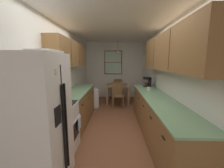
{
  "coord_description": "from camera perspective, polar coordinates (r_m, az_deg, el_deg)",
  "views": [
    {
      "loc": [
        0.07,
        -2.82,
        1.69
      ],
      "look_at": [
        -0.05,
        1.32,
        1.0
      ],
      "focal_mm": 22.11,
      "sensor_mm": 36.0,
      "label": 1
    }
  ],
  "objects": [
    {
      "name": "coffee_maker",
      "position": [
        4.42,
        14.69,
        0.91
      ],
      "size": [
        0.22,
        0.18,
        0.3
      ],
      "color": "black",
      "rests_on": "counter_right"
    },
    {
      "name": "wall_back",
      "position": [
        6.48,
        1.04,
        5.76
      ],
      "size": [
        4.4,
        0.1,
        2.55
      ],
      "primitive_type": "cube",
      "color": "white",
      "rests_on": "ground"
    },
    {
      "name": "table_serving_bowl",
      "position": [
        5.71,
        3.19,
        0.08
      ],
      "size": [
        0.18,
        0.18,
        0.06
      ],
      "primitive_type": "cylinder",
      "color": "silver",
      "rests_on": "dining_table"
    },
    {
      "name": "back_window",
      "position": [
        6.4,
        0.48,
        8.88
      ],
      "size": [
        0.81,
        0.05,
        1.07
      ],
      "color": "brown"
    },
    {
      "name": "upper_cabinets_right",
      "position": [
        3.13,
        22.21,
        12.21
      ],
      "size": [
        0.33,
        2.97,
        0.75
      ],
      "color": "brown"
    },
    {
      "name": "dining_chair_near",
      "position": [
        5.1,
        2.32,
        -4.06
      ],
      "size": [
        0.44,
        0.44,
        0.9
      ],
      "color": "brown",
      "rests_on": "ground"
    },
    {
      "name": "counter_left",
      "position": [
        4.01,
        -14.06,
        -8.82
      ],
      "size": [
        0.64,
        2.0,
        0.9
      ],
      "color": "brown",
      "rests_on": "ground"
    },
    {
      "name": "stove_range",
      "position": [
        2.85,
        -21.39,
        -16.54
      ],
      "size": [
        0.66,
        0.64,
        1.1
      ],
      "color": "white",
      "rests_on": "ground"
    },
    {
      "name": "ceiling_slab",
      "position": [
        3.92,
        0.65,
        22.72
      ],
      "size": [
        4.4,
        9.0,
        0.08
      ],
      "primitive_type": "cube",
      "color": "white"
    },
    {
      "name": "wall_left",
      "position": [
        4.09,
        -18.67,
        3.14
      ],
      "size": [
        0.1,
        9.0,
        2.55
      ],
      "primitive_type": "cube",
      "color": "white",
      "rests_on": "ground"
    },
    {
      "name": "trash_bin",
      "position": [
        5.11,
        -7.09,
        -5.84
      ],
      "size": [
        0.31,
        0.31,
        0.7
      ],
      "primitive_type": "cylinder",
      "color": "white",
      "rests_on": "ground"
    },
    {
      "name": "microwave_over_range",
      "position": [
        2.62,
        -25.32,
        8.86
      ],
      "size": [
        0.39,
        0.61,
        0.34
      ],
      "color": "white"
    },
    {
      "name": "pendant_light",
      "position": [
        5.59,
        2.5,
        13.17
      ],
      "size": [
        0.27,
        0.27,
        0.55
      ],
      "color": "black"
    },
    {
      "name": "storage_canister",
      "position": [
        3.11,
        -18.52,
        -4.13
      ],
      "size": [
        0.13,
        0.13,
        0.17
      ],
      "color": "#265999",
      "rests_on": "counter_left"
    },
    {
      "name": "dining_table",
      "position": [
        5.68,
        2.4,
        -1.45
      ],
      "size": [
        0.89,
        0.84,
        0.73
      ],
      "color": "#A87F51",
      "rests_on": "ground"
    },
    {
      "name": "refrigerator",
      "position": [
        2.08,
        -28.71,
        -14.18
      ],
      "size": [
        0.73,
        0.74,
        1.79
      ],
      "color": "white",
      "rests_on": "ground"
    },
    {
      "name": "mug_by_coffeemaker",
      "position": [
        3.88,
        15.0,
        -1.87
      ],
      "size": [
        0.12,
        0.08,
        0.1
      ],
      "color": "white",
      "rests_on": "counter_right"
    },
    {
      "name": "dish_towel",
      "position": [
        2.86,
        -13.34,
        -15.36
      ],
      "size": [
        0.02,
        0.16,
        0.24
      ],
      "primitive_type": "cube",
      "color": "silver"
    },
    {
      "name": "wall_right",
      "position": [
        4.05,
        20.12,
        3.0
      ],
      "size": [
        0.1,
        9.0,
        2.55
      ],
      "primitive_type": "cube",
      "color": "white",
      "rests_on": "ground"
    },
    {
      "name": "upper_cabinets_left",
      "position": [
        3.82,
        -17.2,
        11.82
      ],
      "size": [
        0.33,
        2.08,
        0.64
      ],
      "color": "brown"
    },
    {
      "name": "dining_chair_far",
      "position": [
        6.32,
        2.39,
        -1.42
      ],
      "size": [
        0.43,
        0.43,
        0.9
      ],
      "color": "brown",
      "rests_on": "ground"
    },
    {
      "name": "ground_plane",
      "position": [
        4.17,
        0.58,
        -14.43
      ],
      "size": [
        12.0,
        12.0,
        0.0
      ],
      "primitive_type": "plane",
      "color": "brown"
    },
    {
      "name": "counter_right",
      "position": [
        3.36,
        18.07,
        -12.66
      ],
      "size": [
        0.64,
        3.29,
        0.9
      ],
      "color": "brown",
      "rests_on": "ground"
    }
  ]
}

